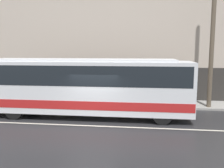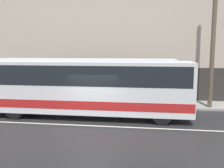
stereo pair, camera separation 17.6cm
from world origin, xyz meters
name	(u,v)px [view 2 (the right image)]	position (x,y,z in m)	size (l,w,h in m)	color
ground_plane	(92,126)	(0.00, 0.00, 0.00)	(60.00, 60.00, 0.00)	#262628
sidewalk	(108,102)	(0.00, 5.28, 0.06)	(60.00, 2.56, 0.13)	gray
building_facade	(111,36)	(0.00, 6.71, 4.78)	(60.00, 0.35, 9.91)	#B7A899
lane_stripe	(92,126)	(0.00, 0.00, 0.00)	(54.00, 0.14, 0.01)	beige
transit_bus	(83,84)	(-0.89, 1.75, 1.83)	(11.93, 2.49, 3.25)	silver
utility_pole_near	(213,37)	(6.67, 4.50, 4.53)	(0.27, 0.27, 8.80)	brown
pedestrian_waiting	(102,90)	(-0.40, 5.17, 0.95)	(0.36, 0.36, 1.75)	#333338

